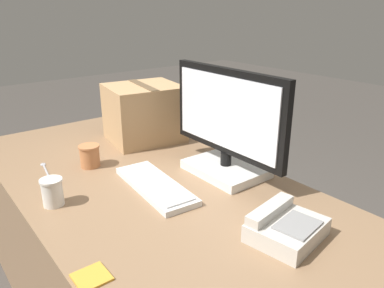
{
  "coord_description": "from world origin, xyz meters",
  "views": [
    {
      "loc": [
        1.15,
        -0.67,
        1.36
      ],
      "look_at": [
        0.12,
        0.14,
        0.86
      ],
      "focal_mm": 35.0,
      "sensor_mm": 36.0,
      "label": 1
    }
  ],
  "objects_px": {
    "monitor": "(227,129)",
    "desk_phone": "(285,227)",
    "paper_cup_left": "(90,156)",
    "paper_cup_right": "(52,192)",
    "spoon": "(44,167)",
    "keyboard": "(155,185)",
    "sticky_note_pad": "(92,277)",
    "cardboard_box": "(144,113)"
  },
  "relations": [
    {
      "from": "monitor",
      "to": "desk_phone",
      "type": "relative_size",
      "value": 2.45
    },
    {
      "from": "monitor",
      "to": "paper_cup_left",
      "type": "height_order",
      "value": "monitor"
    },
    {
      "from": "desk_phone",
      "to": "paper_cup_right",
      "type": "bearing_deg",
      "value": -151.83
    },
    {
      "from": "paper_cup_right",
      "to": "spoon",
      "type": "bearing_deg",
      "value": 167.45
    },
    {
      "from": "monitor",
      "to": "spoon",
      "type": "relative_size",
      "value": 3.79
    },
    {
      "from": "keyboard",
      "to": "sticky_note_pad",
      "type": "bearing_deg",
      "value": -46.58
    },
    {
      "from": "paper_cup_left",
      "to": "spoon",
      "type": "relative_size",
      "value": 0.61
    },
    {
      "from": "cardboard_box",
      "to": "sticky_note_pad",
      "type": "height_order",
      "value": "cardboard_box"
    },
    {
      "from": "monitor",
      "to": "keyboard",
      "type": "relative_size",
      "value": 1.38
    },
    {
      "from": "keyboard",
      "to": "paper_cup_right",
      "type": "distance_m",
      "value": 0.36
    },
    {
      "from": "keyboard",
      "to": "paper_cup_left",
      "type": "relative_size",
      "value": 4.48
    },
    {
      "from": "paper_cup_right",
      "to": "spoon",
      "type": "height_order",
      "value": "paper_cup_right"
    },
    {
      "from": "paper_cup_left",
      "to": "cardboard_box",
      "type": "bearing_deg",
      "value": 112.66
    },
    {
      "from": "keyboard",
      "to": "spoon",
      "type": "relative_size",
      "value": 2.74
    },
    {
      "from": "desk_phone",
      "to": "cardboard_box",
      "type": "height_order",
      "value": "cardboard_box"
    },
    {
      "from": "keyboard",
      "to": "paper_cup_left",
      "type": "height_order",
      "value": "paper_cup_left"
    },
    {
      "from": "spoon",
      "to": "sticky_note_pad",
      "type": "distance_m",
      "value": 0.76
    },
    {
      "from": "monitor",
      "to": "paper_cup_left",
      "type": "bearing_deg",
      "value": -134.67
    },
    {
      "from": "sticky_note_pad",
      "to": "cardboard_box",
      "type": "bearing_deg",
      "value": 141.09
    },
    {
      "from": "monitor",
      "to": "sticky_note_pad",
      "type": "relative_size",
      "value": 6.88
    },
    {
      "from": "keyboard",
      "to": "paper_cup_right",
      "type": "xyz_separation_m",
      "value": [
        -0.11,
        -0.34,
        0.04
      ]
    },
    {
      "from": "keyboard",
      "to": "cardboard_box",
      "type": "bearing_deg",
      "value": 157.37
    },
    {
      "from": "paper_cup_left",
      "to": "keyboard",
      "type": "bearing_deg",
      "value": 17.13
    },
    {
      "from": "spoon",
      "to": "cardboard_box",
      "type": "height_order",
      "value": "cardboard_box"
    },
    {
      "from": "monitor",
      "to": "spoon",
      "type": "height_order",
      "value": "monitor"
    },
    {
      "from": "paper_cup_left",
      "to": "sticky_note_pad",
      "type": "distance_m",
      "value": 0.71
    },
    {
      "from": "paper_cup_right",
      "to": "spoon",
      "type": "relative_size",
      "value": 0.63
    },
    {
      "from": "paper_cup_right",
      "to": "sticky_note_pad",
      "type": "bearing_deg",
      "value": -7.08
    },
    {
      "from": "paper_cup_left",
      "to": "spoon",
      "type": "height_order",
      "value": "paper_cup_left"
    },
    {
      "from": "paper_cup_left",
      "to": "sticky_note_pad",
      "type": "bearing_deg",
      "value": -23.73
    },
    {
      "from": "monitor",
      "to": "desk_phone",
      "type": "xyz_separation_m",
      "value": [
        0.44,
        -0.17,
        -0.15
      ]
    },
    {
      "from": "desk_phone",
      "to": "sticky_note_pad",
      "type": "bearing_deg",
      "value": -118.98
    },
    {
      "from": "keyboard",
      "to": "sticky_note_pad",
      "type": "distance_m",
      "value": 0.5
    },
    {
      "from": "desk_phone",
      "to": "paper_cup_left",
      "type": "bearing_deg",
      "value": -173.71
    },
    {
      "from": "monitor",
      "to": "keyboard",
      "type": "height_order",
      "value": "monitor"
    },
    {
      "from": "keyboard",
      "to": "paper_cup_left",
      "type": "bearing_deg",
      "value": -157.93
    },
    {
      "from": "cardboard_box",
      "to": "sticky_note_pad",
      "type": "relative_size",
      "value": 4.53
    },
    {
      "from": "cardboard_box",
      "to": "desk_phone",
      "type": "bearing_deg",
      "value": -7.31
    },
    {
      "from": "keyboard",
      "to": "cardboard_box",
      "type": "height_order",
      "value": "cardboard_box"
    },
    {
      "from": "monitor",
      "to": "sticky_note_pad",
      "type": "distance_m",
      "value": 0.75
    },
    {
      "from": "desk_phone",
      "to": "sticky_note_pad",
      "type": "xyz_separation_m",
      "value": [
        -0.18,
        -0.52,
        -0.03
      ]
    },
    {
      "from": "keyboard",
      "to": "spoon",
      "type": "distance_m",
      "value": 0.51
    }
  ]
}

